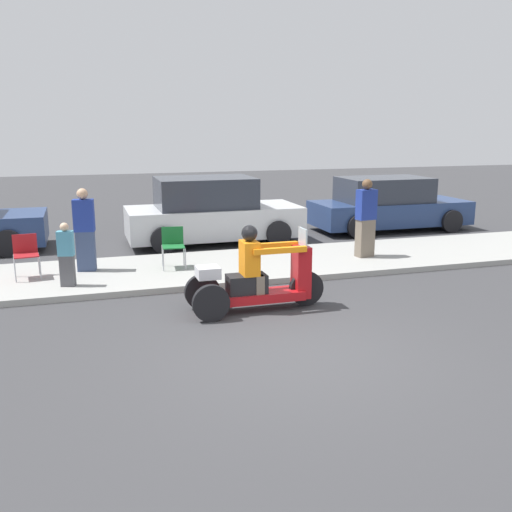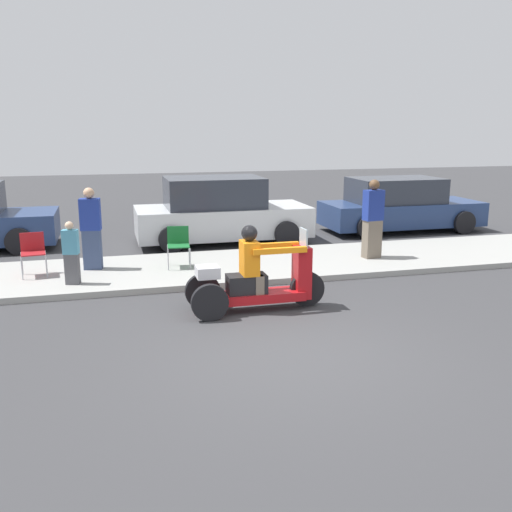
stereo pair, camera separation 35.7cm
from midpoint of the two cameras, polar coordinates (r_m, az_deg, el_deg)
ground_plane at (r=7.77m, az=4.87°, el=-9.58°), size 60.00×60.00×0.00m
sidewalk_strip at (r=11.97m, az=-2.54°, el=-1.14°), size 28.00×2.80×0.12m
motorcycle_trike at (r=9.28m, az=1.13°, el=-2.45°), size 2.30×0.75×1.42m
spectator_with_child at (r=11.85m, az=-15.33°, el=2.50°), size 0.42×0.29×1.65m
spectator_by_tree at (r=10.85m, az=-17.10°, el=0.18°), size 0.31×0.22×1.16m
spectator_mid_group at (r=12.72m, az=12.39°, el=3.49°), size 0.44×0.30×1.72m
folding_chair_curbside at (r=11.77m, az=-20.61°, el=0.61°), size 0.51×0.51×0.82m
folding_chair_set_back at (r=11.79m, az=-6.91°, el=1.38°), size 0.51×0.51×0.82m
parked_car_lot_far at (r=14.75m, az=-2.94°, el=4.41°), size 4.42×2.09×1.68m
parked_car_lot_right at (r=16.88m, az=14.73°, el=4.85°), size 4.50×1.98×1.52m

